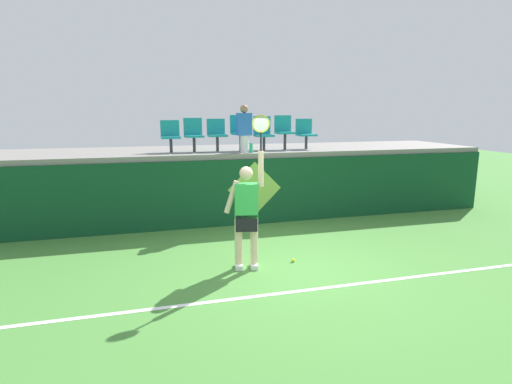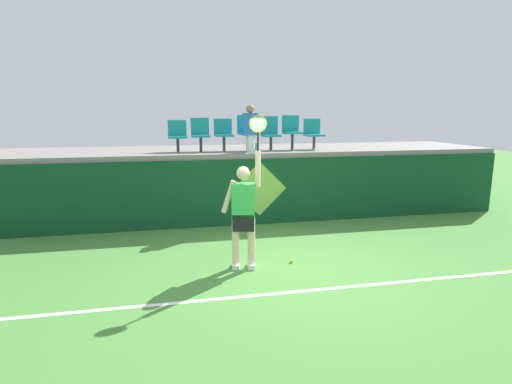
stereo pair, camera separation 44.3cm
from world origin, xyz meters
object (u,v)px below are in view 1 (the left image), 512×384
object	(u,v)px
tennis_ball	(293,260)
spectator_0	(244,128)
stadium_chair_1	(194,133)
stadium_chair_3	(240,130)
stadium_chair_5	(284,130)
water_bottle	(251,148)
tennis_player	(247,212)
stadium_chair_4	(263,132)
stadium_chair_6	(305,132)
stadium_chair_0	(170,135)
stadium_chair_2	(217,133)

from	to	relation	value
tennis_ball	spectator_0	size ratio (longest dim) A/B	0.06
tennis_ball	stadium_chair_1	distance (m)	4.20
stadium_chair_3	stadium_chair_5	xyz separation A→B (m)	(1.14, -0.00, -0.00)
tennis_ball	stadium_chair_5	distance (m)	4.14
water_bottle	stadium_chair_5	bearing A→B (deg)	31.95
tennis_player	spectator_0	world-z (taller)	spectator_0
tennis_ball	stadium_chair_4	distance (m)	4.03
tennis_ball	stadium_chair_4	xyz separation A→B (m)	(0.44, 3.43, 2.07)
stadium_chair_3	stadium_chair_6	xyz separation A→B (m)	(1.72, -0.00, -0.07)
stadium_chair_3	spectator_0	xyz separation A→B (m)	(0.00, -0.45, 0.08)
stadium_chair_0	stadium_chair_3	size ratio (longest dim) A/B	0.87
stadium_chair_0	stadium_chair_1	xyz separation A→B (m)	(0.54, 0.00, 0.03)
stadium_chair_0	tennis_ball	bearing A→B (deg)	-61.91
stadium_chair_3	stadium_chair_4	xyz separation A→B (m)	(0.59, 0.00, -0.04)
tennis_ball	water_bottle	bearing A→B (deg)	90.81
stadium_chair_0	spectator_0	world-z (taller)	spectator_0
water_bottle	stadium_chair_3	world-z (taller)	stadium_chair_3
spectator_0	tennis_ball	bearing A→B (deg)	-87.08
stadium_chair_1	tennis_ball	bearing A→B (deg)	-69.43
water_bottle	tennis_ball	bearing A→B (deg)	-89.19
stadium_chair_3	stadium_chair_4	world-z (taller)	stadium_chair_3
tennis_player	stadium_chair_2	distance (m)	3.64
stadium_chair_6	spectator_0	distance (m)	1.78
tennis_player	spectator_0	distance (m)	3.34
water_bottle	stadium_chair_5	distance (m)	1.27
stadium_chair_1	stadium_chair_4	size ratio (longest dim) A/B	0.96
tennis_ball	spectator_0	xyz separation A→B (m)	(-0.15, 2.98, 2.19)
tennis_ball	stadium_chair_4	bearing A→B (deg)	82.67
stadium_chair_5	stadium_chair_2	bearing A→B (deg)	-179.90
tennis_ball	stadium_chair_2	bearing A→B (deg)	102.00
tennis_player	stadium_chair_5	size ratio (longest dim) A/B	3.01
tennis_ball	stadium_chair_2	xyz separation A→B (m)	(-0.73, 3.42, 2.06)
tennis_ball	tennis_player	bearing A→B (deg)	-177.13
stadium_chair_4	stadium_chair_6	distance (m)	1.13
tennis_ball	water_bottle	world-z (taller)	water_bottle
stadium_chair_2	stadium_chair_3	xyz separation A→B (m)	(0.58, 0.00, 0.05)
tennis_player	stadium_chair_4	xyz separation A→B (m)	(1.29, 3.47, 1.13)
tennis_ball	stadium_chair_6	size ratio (longest dim) A/B	0.09
stadium_chair_2	spectator_0	size ratio (longest dim) A/B	0.70
stadium_chair_3	stadium_chair_5	distance (m)	1.14
tennis_player	stadium_chair_2	size ratio (longest dim) A/B	3.30
water_bottle	stadium_chair_1	world-z (taller)	stadium_chair_1
stadium_chair_6	tennis_player	bearing A→B (deg)	-124.92
tennis_player	tennis_ball	bearing A→B (deg)	2.87
tennis_player	spectator_0	size ratio (longest dim) A/B	2.32
water_bottle	stadium_chair_1	size ratio (longest dim) A/B	0.29
stadium_chair_1	stadium_chair_6	bearing A→B (deg)	-0.04
stadium_chair_6	spectator_0	xyz separation A→B (m)	(-1.72, -0.45, 0.15)
stadium_chair_5	stadium_chair_6	bearing A→B (deg)	-0.16
tennis_ball	stadium_chair_2	distance (m)	4.06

